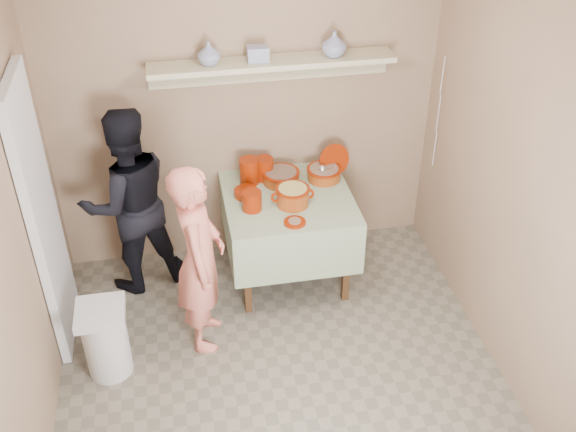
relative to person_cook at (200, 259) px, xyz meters
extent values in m
plane|color=#706858|center=(0.47, -0.69, -0.72)|extent=(3.50, 3.50, 0.00)
cube|color=silver|center=(-0.99, 0.26, 0.28)|extent=(0.06, 0.70, 2.00)
cylinder|color=#721602|center=(0.46, 0.84, 0.15)|extent=(0.15, 0.15, 0.20)
cylinder|color=#721602|center=(0.58, 0.88, 0.13)|extent=(0.15, 0.15, 0.18)
cylinder|color=#721602|center=(0.43, 0.47, 0.12)|extent=(0.15, 0.15, 0.15)
cylinder|color=#721602|center=(0.41, 0.66, 0.07)|extent=(0.18, 0.18, 0.05)
cylinder|color=#721602|center=(1.15, 0.86, 0.16)|extent=(0.27, 0.15, 0.25)
imported|color=navy|center=(1.12, 0.92, 1.10)|extent=(0.19, 0.19, 0.19)
imported|color=navy|center=(0.22, 0.93, 1.09)|extent=(0.19, 0.19, 0.17)
cube|color=navy|center=(0.57, 0.93, 1.06)|extent=(0.16, 0.11, 0.11)
imported|color=#DD705F|center=(0.00, 0.00, 0.00)|extent=(0.41, 0.56, 1.43)
imported|color=black|center=(-0.47, 0.74, 0.04)|extent=(0.88, 0.77, 1.52)
cube|color=#8F7157|center=(0.47, 1.07, 0.58)|extent=(3.00, 0.02, 2.60)
cube|color=#8F7157|center=(-1.04, -0.69, 0.58)|extent=(0.02, 3.50, 2.60)
cube|color=#8F7157|center=(1.98, -0.69, 0.58)|extent=(0.02, 3.50, 2.60)
cube|color=silver|center=(0.47, -0.69, 1.89)|extent=(3.00, 3.50, 0.02)
cube|color=#4C2D16|center=(0.34, 0.21, -0.36)|extent=(0.05, 0.05, 0.71)
cube|color=#4C2D16|center=(1.10, 0.21, -0.36)|extent=(0.05, 0.05, 0.71)
cube|color=#4C2D16|center=(0.34, 0.97, -0.36)|extent=(0.05, 0.05, 0.71)
cube|color=#4C2D16|center=(1.10, 0.97, -0.36)|extent=(0.05, 0.05, 0.71)
cube|color=#4C2D16|center=(0.72, 0.59, 0.01)|extent=(0.90, 0.90, 0.04)
cube|color=#29591E|center=(0.72, 0.59, 0.04)|extent=(0.96, 0.96, 0.01)
cube|color=#29591E|center=(0.72, 0.11, -0.18)|extent=(0.96, 0.01, 0.44)
cube|color=#29591E|center=(0.72, 1.07, -0.18)|extent=(0.96, 0.01, 0.44)
cube|color=#29591E|center=(0.24, 0.59, -0.18)|extent=(0.01, 0.96, 0.44)
cube|color=#29591E|center=(1.20, 0.59, -0.18)|extent=(0.01, 0.96, 0.44)
cylinder|color=maroon|center=(0.70, 0.80, 0.09)|extent=(0.28, 0.28, 0.09)
cylinder|color=#721602|center=(0.70, 0.80, 0.13)|extent=(0.30, 0.30, 0.01)
cylinder|color=brown|center=(0.70, 0.80, 0.12)|extent=(0.25, 0.25, 0.05)
cylinder|color=maroon|center=(1.05, 0.79, 0.09)|extent=(0.26, 0.26, 0.09)
cylinder|color=#721602|center=(1.05, 0.79, 0.13)|extent=(0.28, 0.28, 0.01)
cylinder|color=#8C6B54|center=(1.05, 0.79, 0.12)|extent=(0.23, 0.23, 0.05)
cylinder|color=silver|center=(1.07, 0.65, 0.22)|extent=(0.01, 0.22, 0.16)
sphere|color=silver|center=(1.03, 0.77, 0.15)|extent=(0.07, 0.07, 0.07)
cylinder|color=maroon|center=(0.73, 0.48, 0.11)|extent=(0.24, 0.24, 0.14)
cylinder|color=#721602|center=(0.73, 0.48, 0.18)|extent=(0.25, 0.25, 0.01)
cylinder|color=tan|center=(0.73, 0.48, 0.16)|extent=(0.21, 0.21, 0.05)
torus|color=#721602|center=(0.61, 0.48, 0.12)|extent=(0.09, 0.02, 0.09)
torus|color=#721602|center=(0.85, 0.48, 0.12)|extent=(0.09, 0.02, 0.09)
cylinder|color=#721602|center=(0.70, 0.23, 0.05)|extent=(0.16, 0.16, 0.02)
cylinder|color=#8C6B54|center=(0.70, 0.23, 0.06)|extent=(0.09, 0.09, 0.01)
cube|color=#B9B089|center=(0.67, 0.93, 0.98)|extent=(1.80, 0.25, 0.04)
cube|color=#B9B089|center=(0.67, 1.05, 0.88)|extent=(1.80, 0.02, 0.18)
cylinder|color=silver|center=(-0.68, -0.21, -0.47)|extent=(0.30, 0.30, 0.50)
cube|color=silver|center=(-0.68, -0.21, -0.19)|extent=(0.32, 0.32, 0.06)
cylinder|color=silver|center=(1.94, 0.81, 0.83)|extent=(0.01, 0.01, 0.30)
cylinder|color=silver|center=(1.94, 0.79, 0.53)|extent=(0.01, 0.01, 0.30)
cylinder|color=silver|center=(1.94, 0.77, 0.23)|extent=(0.01, 0.01, 0.30)
camera|label=1|loc=(-0.08, -3.63, 2.83)|focal=42.00mm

